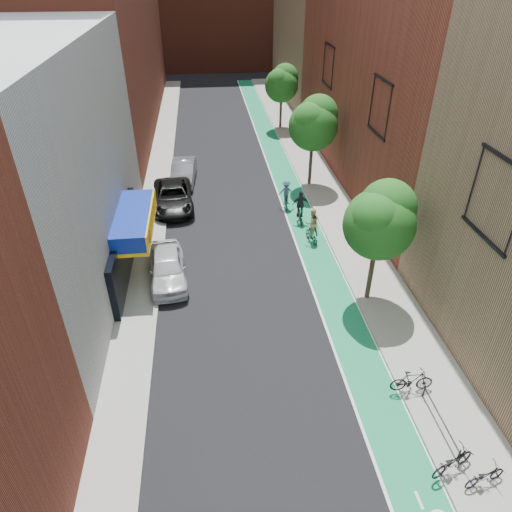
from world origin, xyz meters
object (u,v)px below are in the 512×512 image
object	(u,v)px
parked_car_silver	(183,172)
cyclist_lane_mid	(300,210)
parked_car_black	(173,197)
parked_car_white	(167,267)
cyclist_lane_near	(312,227)
cyclist_lane_far	(286,196)

from	to	relation	value
parked_car_silver	cyclist_lane_mid	world-z (taller)	cyclist_lane_mid
parked_car_black	parked_car_silver	distance (m)	4.36
parked_car_white	cyclist_lane_mid	world-z (taller)	cyclist_lane_mid
parked_car_black	cyclist_lane_near	world-z (taller)	cyclist_lane_near
parked_car_white	cyclist_lane_near	bearing A→B (deg)	14.38
parked_car_silver	cyclist_lane_mid	distance (m)	10.74
parked_car_white	parked_car_black	bearing A→B (deg)	84.44
parked_car_silver	cyclist_lane_mid	bearing A→B (deg)	-39.70
cyclist_lane_mid	cyclist_lane_far	size ratio (longest dim) A/B	1.09
parked_car_black	cyclist_lane_far	size ratio (longest dim) A/B	2.86
parked_car_black	parked_car_silver	world-z (taller)	parked_car_silver
parked_car_white	cyclist_lane_near	size ratio (longest dim) A/B	2.24
parked_car_silver	cyclist_lane_far	distance (m)	8.90
parked_car_white	cyclist_lane_near	xyz separation A→B (m)	(8.57, 3.11, 0.15)
cyclist_lane_near	cyclist_lane_mid	bearing A→B (deg)	-99.52
cyclist_lane_near	parked_car_white	bearing A→B (deg)	5.83
parked_car_silver	cyclist_lane_far	xyz separation A→B (m)	(7.16, -5.29, 0.08)
parked_car_white	cyclist_lane_near	distance (m)	9.12
cyclist_lane_near	parked_car_black	bearing A→B (deg)	-47.30
cyclist_lane_near	cyclist_lane_far	bearing A→B (deg)	-94.63
parked_car_silver	cyclist_lane_far	bearing A→B (deg)	-32.22
parked_car_silver	cyclist_lane_near	world-z (taller)	cyclist_lane_near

